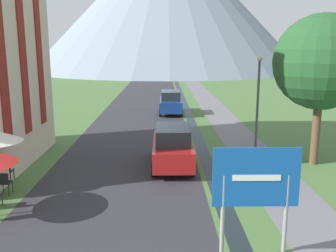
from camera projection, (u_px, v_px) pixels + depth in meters
name	position (u px, v px, depth m)	size (l,w,h in m)	color
ground_plane	(175.00, 127.00, 24.65)	(160.00, 160.00, 0.00)	#476B38
road	(145.00, 104.00, 34.40)	(6.40, 60.00, 0.01)	#2D2D33
footpath	(211.00, 104.00, 34.48)	(2.20, 60.00, 0.01)	slate
drainage_channel	(185.00, 104.00, 34.45)	(0.60, 60.00, 0.00)	black
road_sign	(256.00, 188.00, 8.64)	(2.02, 0.11, 2.93)	gray
parked_car_near	(173.00, 146.00, 16.33)	(1.79, 4.21, 1.82)	#A31919
parked_car_far	(171.00, 102.00, 29.35)	(1.78, 4.01, 1.82)	navy
cafe_chair_far_left	(7.00, 170.00, 14.47)	(0.40, 0.40, 0.85)	#232328
cafe_chair_middle	(4.00, 182.00, 13.19)	(0.40, 0.40, 0.85)	#232328
streetlamp	(258.00, 95.00, 18.20)	(0.28, 0.28, 4.78)	#515156
tree_by_path	(322.00, 62.00, 15.97)	(4.11, 4.11, 6.59)	brown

